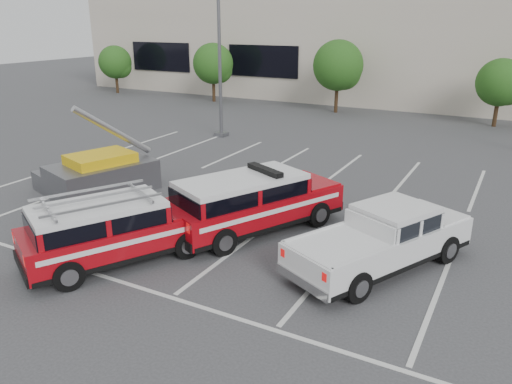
% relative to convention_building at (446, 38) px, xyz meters
% --- Properties ---
extents(ground, '(120.00, 120.00, 0.00)m').
position_rel_convention_building_xyz_m(ground, '(-0.18, -31.86, -4.72)').
color(ground, '#3A3A3D').
rests_on(ground, ground).
extents(stall_markings, '(23.00, 15.00, 0.01)m').
position_rel_convention_building_xyz_m(stall_markings, '(-0.18, -27.36, -4.71)').
color(stall_markings, silver).
rests_on(stall_markings, ground).
extents(convention_building, '(60.00, 16.99, 13.20)m').
position_rel_convention_building_xyz_m(convention_building, '(0.00, 0.00, 0.00)').
color(convention_building, beige).
rests_on(convention_building, ground).
extents(tree_far_left, '(2.77, 2.77, 3.99)m').
position_rel_convention_building_xyz_m(tree_far_left, '(-25.09, -9.82, -2.22)').
color(tree_far_left, '#3F2B19').
rests_on(tree_far_left, ground).
extents(tree_left, '(3.07, 3.07, 4.42)m').
position_rel_convention_building_xyz_m(tree_left, '(-15.09, -9.82, -1.95)').
color(tree_left, '#3F2B19').
rests_on(tree_left, ground).
extents(tree_mid_left, '(3.37, 3.37, 4.85)m').
position_rel_convention_building_xyz_m(tree_mid_left, '(-5.09, -9.82, -1.68)').
color(tree_mid_left, '#3F2B19').
rests_on(tree_mid_left, ground).
extents(tree_mid_right, '(2.77, 2.77, 3.99)m').
position_rel_convention_building_xyz_m(tree_mid_right, '(4.91, -9.82, -2.22)').
color(tree_mid_right, '#3F2B19').
rests_on(tree_mid_right, ground).
extents(light_pole_left, '(0.90, 0.60, 10.24)m').
position_rel_convention_building_xyz_m(light_pole_left, '(-8.18, -19.86, 0.47)').
color(light_pole_left, '#59595E').
rests_on(light_pole_left, ground).
extents(fire_chief_suv, '(4.15, 5.75, 1.91)m').
position_rel_convention_building_xyz_m(fire_chief_suv, '(-0.42, -30.35, -3.94)').
color(fire_chief_suv, '#9B070F').
rests_on(fire_chief_suv, ground).
extents(white_pickup, '(3.93, 5.51, 1.61)m').
position_rel_convention_building_xyz_m(white_pickup, '(3.66, -30.87, -4.08)').
color(white_pickup, silver).
rests_on(white_pickup, ground).
extents(ladder_suv, '(3.96, 5.16, 1.91)m').
position_rel_convention_building_xyz_m(ladder_suv, '(-2.64, -33.88, -3.96)').
color(ladder_suv, '#9B070F').
rests_on(ladder_suv, ground).
extents(utility_rig, '(4.22, 4.16, 3.32)m').
position_rel_convention_building_xyz_m(utility_rig, '(-7.18, -29.94, -4.06)').
color(utility_rig, '#59595E').
rests_on(utility_rig, ground).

